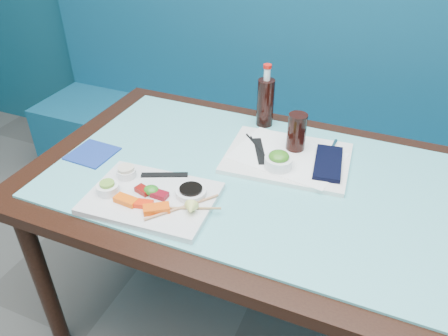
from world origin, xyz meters
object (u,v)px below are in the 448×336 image
at_px(dining_table, 246,196).
at_px(blue_napkin, 92,154).
at_px(sashimi_plate, 152,198).
at_px(cola_bottle_body, 265,103).
at_px(cola_glass, 297,132).
at_px(booth_bench, 301,148).
at_px(serving_tray, 287,158).
at_px(seaweed_bowl, 278,162).

relative_size(dining_table, blue_napkin, 9.83).
xyz_separation_m(sashimi_plate, cola_bottle_body, (0.16, 0.57, 0.08)).
distance_m(cola_glass, cola_bottle_body, 0.22).
height_order(booth_bench, dining_table, booth_bench).
xyz_separation_m(dining_table, blue_napkin, (-0.53, -0.10, 0.09)).
bearing_deg(serving_tray, booth_bench, 93.32).
xyz_separation_m(sashimi_plate, serving_tray, (0.31, 0.37, -0.00)).
relative_size(serving_tray, blue_napkin, 2.84).
distance_m(dining_table, blue_napkin, 0.55).
bearing_deg(blue_napkin, booth_bench, 60.57).
xyz_separation_m(sashimi_plate, blue_napkin, (-0.32, 0.14, -0.01)).
height_order(seaweed_bowl, cola_bottle_body, cola_bottle_body).
height_order(sashimi_plate, serving_tray, sashimi_plate).
bearing_deg(serving_tray, blue_napkin, -164.47).
xyz_separation_m(seaweed_bowl, blue_napkin, (-0.62, -0.15, -0.03)).
relative_size(serving_tray, cola_bottle_body, 2.24).
xyz_separation_m(cola_glass, cola_bottle_body, (-0.16, 0.15, 0.01)).
bearing_deg(booth_bench, sashimi_plate, -101.01).
bearing_deg(serving_tray, dining_table, -131.22).
bearing_deg(booth_bench, cola_glass, -80.76).
bearing_deg(blue_napkin, sashimi_plate, -23.80).
distance_m(seaweed_bowl, blue_napkin, 0.63).
height_order(sashimi_plate, cola_glass, cola_glass).
bearing_deg(cola_glass, seaweed_bowl, -98.75).
bearing_deg(seaweed_bowl, serving_tray, 82.41).
relative_size(seaweed_bowl, cola_bottle_body, 0.50).
bearing_deg(cola_bottle_body, dining_table, -80.78).
height_order(dining_table, blue_napkin, blue_napkin).
bearing_deg(cola_glass, serving_tray, -100.30).
height_order(cola_glass, blue_napkin, cola_glass).
distance_m(booth_bench, dining_table, 0.89).
distance_m(sashimi_plate, cola_bottle_body, 0.60).
height_order(dining_table, seaweed_bowl, seaweed_bowl).
bearing_deg(cola_bottle_body, cola_glass, -43.05).
height_order(booth_bench, sashimi_plate, booth_bench).
bearing_deg(dining_table, cola_bottle_body, 99.22).
height_order(booth_bench, cola_bottle_body, booth_bench).
bearing_deg(seaweed_bowl, booth_bench, 96.29).
height_order(booth_bench, cola_glass, booth_bench).
bearing_deg(blue_napkin, dining_table, 10.49).
height_order(booth_bench, blue_napkin, booth_bench).
distance_m(booth_bench, serving_tray, 0.82).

